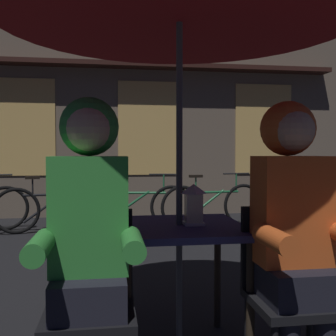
{
  "coord_description": "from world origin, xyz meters",
  "views": [
    {
      "loc": [
        -0.39,
        -2.22,
        1.14
      ],
      "look_at": [
        0.0,
        0.44,
        1.04
      ],
      "focal_mm": 42.89,
      "sensor_mm": 36.0,
      "label": 1
    }
  ],
  "objects": [
    {
      "name": "bicycle_third",
      "position": [
        0.04,
        3.81,
        0.35
      ],
      "size": [
        1.67,
        0.32,
        0.84
      ],
      "color": "black",
      "rests_on": "ground_plane"
    },
    {
      "name": "cafe_table",
      "position": [
        0.0,
        0.0,
        0.64
      ],
      "size": [
        0.72,
        0.72,
        0.74
      ],
      "color": "navy",
      "rests_on": "ground_plane"
    },
    {
      "name": "chair_right",
      "position": [
        0.48,
        -0.37,
        0.49
      ],
      "size": [
        0.4,
        0.4,
        0.87
      ],
      "color": "black",
      "rests_on": "ground_plane"
    },
    {
      "name": "bicycle_second",
      "position": [
        -1.19,
        3.74,
        0.35
      ],
      "size": [
        1.66,
        0.34,
        0.84
      ],
      "color": "black",
      "rests_on": "ground_plane"
    },
    {
      "name": "shopfront_building",
      "position": [
        -0.78,
        5.4,
        3.09
      ],
      "size": [
        10.0,
        0.93,
        6.2
      ],
      "color": "#6B5B4C",
      "rests_on": "ground_plane"
    },
    {
      "name": "lantern",
      "position": [
        0.08,
        -0.02,
        0.86
      ],
      "size": [
        0.11,
        0.11,
        0.23
      ],
      "color": "white",
      "rests_on": "cafe_table"
    },
    {
      "name": "chair_left",
      "position": [
        -0.48,
        -0.37,
        0.49
      ],
      "size": [
        0.4,
        0.4,
        0.87
      ],
      "color": "black",
      "rests_on": "ground_plane"
    },
    {
      "name": "person_left_hooded",
      "position": [
        -0.48,
        -0.43,
        0.85
      ],
      "size": [
        0.45,
        0.56,
        1.4
      ],
      "color": "black",
      "rests_on": "ground_plane"
    },
    {
      "name": "bicycle_fourth",
      "position": [
        1.19,
        3.76,
        0.35
      ],
      "size": [
        1.67,
        0.29,
        0.84
      ],
      "color": "black",
      "rests_on": "ground_plane"
    },
    {
      "name": "person_right_hooded",
      "position": [
        0.48,
        -0.43,
        0.85
      ],
      "size": [
        0.45,
        0.56,
        1.4
      ],
      "color": "black",
      "rests_on": "ground_plane"
    }
  ]
}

